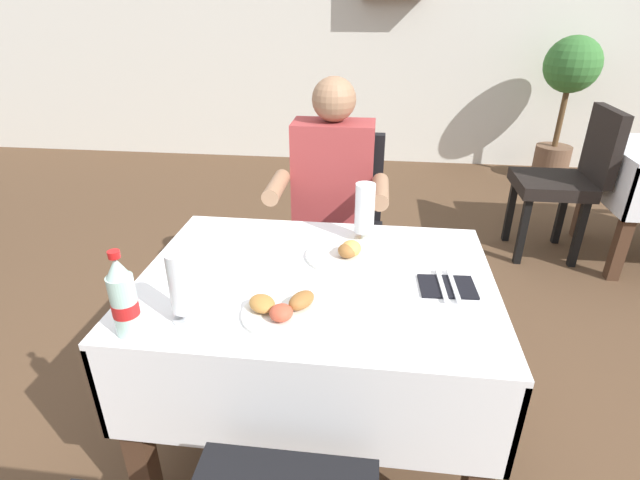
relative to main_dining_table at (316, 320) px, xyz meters
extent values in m
plane|color=brown|center=(-0.11, -0.05, -0.57)|extent=(11.00, 11.00, 0.00)
cube|color=white|center=(0.00, 0.00, 0.16)|extent=(1.13, 0.84, 0.02)
cube|color=white|center=(0.00, -0.41, -0.01)|extent=(1.13, 0.02, 0.32)
cube|color=white|center=(0.00, 0.41, -0.01)|extent=(1.13, 0.02, 0.32)
cube|color=white|center=(-0.56, 0.00, -0.01)|extent=(0.02, 0.84, 0.32)
cube|color=white|center=(0.56, 0.00, -0.01)|extent=(0.02, 0.84, 0.32)
cube|color=#472D1E|center=(-0.51, -0.36, -0.21)|extent=(0.07, 0.07, 0.72)
cube|color=#472D1E|center=(0.51, -0.36, -0.21)|extent=(0.07, 0.07, 0.72)
cube|color=#472D1E|center=(-0.51, 0.36, -0.21)|extent=(0.07, 0.07, 0.72)
cube|color=#472D1E|center=(0.51, 0.36, -0.21)|extent=(0.07, 0.07, 0.72)
cube|color=black|center=(0.00, 0.72, -0.08)|extent=(0.44, 0.44, 0.08)
cube|color=black|center=(0.00, 0.97, 0.18)|extent=(0.42, 0.06, 0.44)
cube|color=black|center=(-0.17, 0.55, -0.35)|extent=(0.04, 0.04, 0.45)
cube|color=black|center=(0.17, 0.55, -0.35)|extent=(0.04, 0.04, 0.45)
cube|color=black|center=(-0.17, 0.89, -0.35)|extent=(0.04, 0.04, 0.45)
cube|color=black|center=(0.17, 0.89, -0.35)|extent=(0.04, 0.04, 0.45)
cylinder|color=#282D42|center=(-0.10, 0.52, -0.35)|extent=(0.10, 0.10, 0.45)
cylinder|color=#282D42|center=(0.06, 0.52, -0.35)|extent=(0.10, 0.10, 0.45)
cube|color=#282D42|center=(-0.02, 0.68, -0.06)|extent=(0.34, 0.36, 0.12)
cube|color=#9E3838|center=(-0.02, 0.76, 0.25)|extent=(0.36, 0.20, 0.50)
sphere|color=#997051|center=(-0.02, 0.76, 0.59)|extent=(0.19, 0.19, 0.19)
cylinder|color=#997051|center=(-0.24, 0.53, 0.27)|extent=(0.07, 0.26, 0.07)
cylinder|color=#997051|center=(0.19, 0.53, 0.27)|extent=(0.07, 0.26, 0.07)
cylinder|color=white|center=(-0.07, -0.23, 0.18)|extent=(0.23, 0.23, 0.01)
ellipsoid|color=#C14C33|center=(-0.06, -0.26, 0.21)|extent=(0.09, 0.09, 0.04)
ellipsoid|color=#99602D|center=(-0.02, -0.20, 0.21)|extent=(0.10, 0.11, 0.04)
ellipsoid|color=#B77A38|center=(-0.13, -0.22, 0.20)|extent=(0.11, 0.11, 0.04)
cylinder|color=white|center=(0.07, 0.14, 0.18)|extent=(0.25, 0.25, 0.01)
ellipsoid|color=gold|center=(0.10, 0.13, 0.21)|extent=(0.09, 0.09, 0.05)
ellipsoid|color=#99602D|center=(0.09, 0.12, 0.21)|extent=(0.09, 0.09, 0.05)
cylinder|color=white|center=(-0.33, -0.28, 0.18)|extent=(0.07, 0.07, 0.01)
cylinder|color=white|center=(-0.33, -0.28, 0.19)|extent=(0.02, 0.02, 0.03)
cylinder|color=white|center=(-0.33, -0.28, 0.30)|extent=(0.07, 0.07, 0.17)
cylinder|color=#C68928|center=(-0.33, -0.28, 0.25)|extent=(0.06, 0.06, 0.07)
cylinder|color=white|center=(0.14, 0.28, 0.18)|extent=(0.07, 0.07, 0.01)
cylinder|color=white|center=(0.14, 0.28, 0.19)|extent=(0.02, 0.02, 0.03)
cylinder|color=white|center=(0.14, 0.28, 0.30)|extent=(0.07, 0.07, 0.18)
cylinder|color=gold|center=(0.14, 0.28, 0.26)|extent=(0.07, 0.07, 0.11)
cylinder|color=silver|center=(-0.46, -0.35, 0.26)|extent=(0.07, 0.07, 0.17)
cylinder|color=red|center=(-0.46, -0.35, 0.25)|extent=(0.07, 0.07, 0.04)
cone|color=silver|center=(-0.46, -0.35, 0.37)|extent=(0.06, 0.06, 0.05)
cylinder|color=red|center=(-0.46, -0.35, 0.41)|extent=(0.03, 0.03, 0.02)
cube|color=black|center=(0.41, -0.02, 0.18)|extent=(0.18, 0.14, 0.01)
cube|color=silver|center=(0.39, -0.02, 0.18)|extent=(0.02, 0.19, 0.01)
cube|color=silver|center=(0.43, -0.02, 0.18)|extent=(0.02, 0.19, 0.01)
cube|color=white|center=(1.60, 1.74, -0.01)|extent=(0.02, 0.73, 0.32)
cube|color=#472D1E|center=(1.65, 1.43, -0.21)|extent=(0.07, 0.07, 0.72)
cube|color=#472D1E|center=(1.65, 2.04, -0.21)|extent=(0.07, 0.07, 0.72)
cube|color=black|center=(1.29, 1.74, -0.08)|extent=(0.44, 0.44, 0.08)
cube|color=black|center=(1.54, 1.74, 0.18)|extent=(0.06, 0.42, 0.44)
cube|color=black|center=(1.12, 1.91, -0.35)|extent=(0.04, 0.04, 0.45)
cube|color=black|center=(1.12, 1.57, -0.35)|extent=(0.04, 0.04, 0.45)
cube|color=black|center=(1.46, 1.91, -0.35)|extent=(0.04, 0.04, 0.45)
cube|color=black|center=(1.46, 1.57, -0.35)|extent=(0.04, 0.04, 0.45)
cylinder|color=brown|center=(1.81, 3.31, -0.41)|extent=(0.32, 0.32, 0.32)
cylinder|color=brown|center=(1.81, 3.31, 0.02)|extent=(0.05, 0.05, 0.53)
sphere|color=#387533|center=(1.81, 3.31, 0.47)|extent=(0.48, 0.48, 0.48)
camera|label=1|loc=(0.17, -1.33, 0.97)|focal=27.06mm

